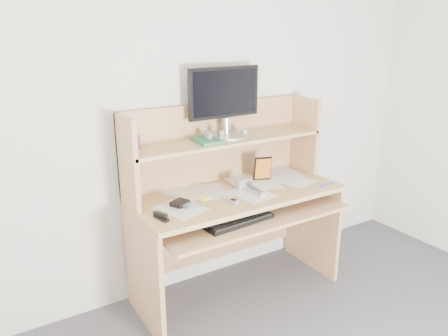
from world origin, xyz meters
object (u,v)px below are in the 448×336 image
tv_remote (255,191)px  game_case (262,169)px  monitor (225,100)px  keyboard (238,220)px  desk (231,196)px

tv_remote → game_case: 0.26m
monitor → game_case: bearing=-30.1°
keyboard → monitor: size_ratio=0.87×
tv_remote → game_case: (0.18, 0.17, 0.08)m
desk → keyboard: desk is taller
desk → keyboard: 0.33m
keyboard → tv_remote: tv_remote is taller
desk → game_case: size_ratio=8.00×
keyboard → desk: bearing=59.7°
game_case → desk: bearing=-159.7°
game_case → monitor: 0.55m
keyboard → tv_remote: size_ratio=2.46×
tv_remote → game_case: size_ratio=1.08×
tv_remote → desk: bearing=117.2°
desk → keyboard: bearing=-115.8°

